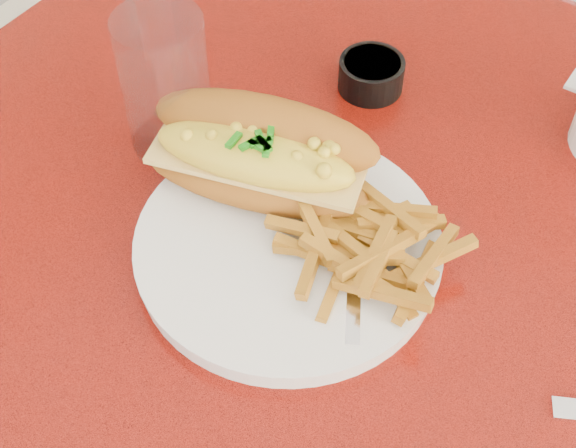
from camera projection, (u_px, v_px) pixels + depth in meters
The scene contains 7 objects.
diner_table at pixel (471, 368), 0.79m from camera, with size 1.23×0.83×0.77m.
dinner_plate at pixel (288, 247), 0.66m from camera, with size 0.29×0.29×0.02m.
mac_hoagie at pixel (259, 154), 0.67m from camera, with size 0.22×0.15×0.09m.
fries_pile at pixel (363, 248), 0.63m from camera, with size 0.12×0.11×0.04m, color #BF8020, non-canonical shape.
fork at pixel (355, 256), 0.65m from camera, with size 0.09×0.15×0.00m.
sauce_cup_left at pixel (371, 73), 0.79m from camera, with size 0.08×0.08×0.03m.
water_tumbler at pixel (166, 85), 0.70m from camera, with size 0.08×0.08×0.14m, color #ABC5DC.
Camera 1 is at (0.06, -0.42, 1.31)m, focal length 50.00 mm.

